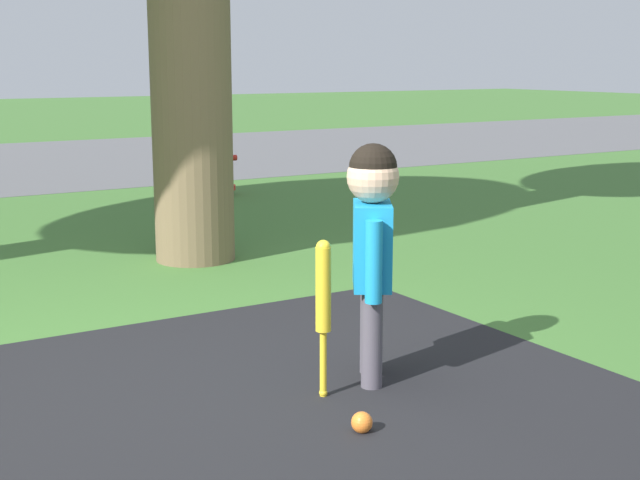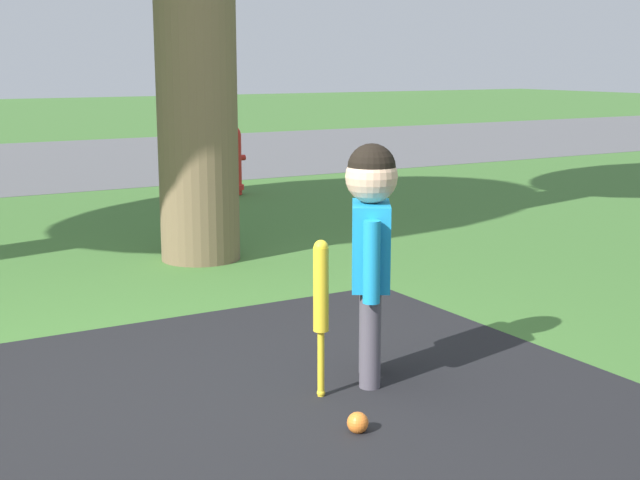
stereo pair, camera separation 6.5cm
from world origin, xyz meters
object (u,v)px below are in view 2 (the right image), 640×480
child (371,229)px  baseball_bat (321,296)px  sports_ball (358,423)px  fire_hydrant (233,161)px

child → baseball_bat: child is taller
child → sports_ball: 0.80m
fire_hydrant → baseball_bat: bearing=-111.5°
child → fire_hydrant: 5.37m
baseball_bat → child: bearing=12.1°
child → sports_ball: size_ratio=12.68×
sports_ball → fire_hydrant: fire_hydrant is taller
child → fire_hydrant: (1.76, 5.06, -0.30)m
child → sports_ball: child is taller
baseball_bat → fire_hydrant: 5.51m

